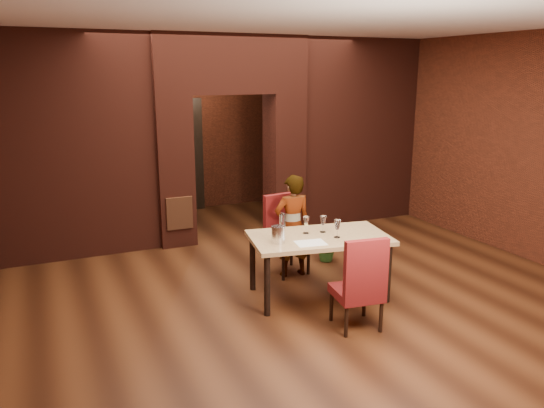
{
  "coord_description": "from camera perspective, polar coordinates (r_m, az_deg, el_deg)",
  "views": [
    {
      "loc": [
        -2.87,
        -5.96,
        2.64
      ],
      "look_at": [
        -0.18,
        0.0,
        1.0
      ],
      "focal_mm": 35.0,
      "sensor_mm": 36.0,
      "label": 1
    }
  ],
  "objects": [
    {
      "name": "wine_glass_c",
      "position": [
        6.22,
        7.04,
        -2.65
      ],
      "size": [
        0.09,
        0.09,
        0.21
      ],
      "primitive_type": null,
      "color": "white",
      "rests_on": "dining_table"
    },
    {
      "name": "wing_wall_right",
      "position": [
        9.58,
        9.04,
        7.64
      ],
      "size": [
        2.28,
        0.35,
        3.2
      ],
      "primitive_type": "cube",
      "color": "maroon",
      "rests_on": "ground"
    },
    {
      "name": "pillar_right",
      "position": [
        8.95,
        1.31,
        4.46
      ],
      "size": [
        0.55,
        0.55,
        2.3
      ],
      "primitive_type": "cube",
      "color": "maroon",
      "rests_on": "ground"
    },
    {
      "name": "floor",
      "position": [
        7.12,
        1.31,
        -7.72
      ],
      "size": [
        8.0,
        8.0,
        0.0
      ],
      "primitive_type": "plane",
      "color": "#462411",
      "rests_on": "ground"
    },
    {
      "name": "wall_right",
      "position": [
        8.78,
        22.57,
        6.18
      ],
      "size": [
        0.04,
        8.0,
        3.2
      ],
      "primitive_type": "cube",
      "color": "maroon",
      "rests_on": "ground"
    },
    {
      "name": "lintel",
      "position": [
        8.46,
        -4.64,
        14.75
      ],
      "size": [
        2.45,
        0.55,
        0.9
      ],
      "primitive_type": "cube",
      "color": "maroon",
      "rests_on": "ground"
    },
    {
      "name": "water_bottle",
      "position": [
        6.17,
        1.13,
        -2.29
      ],
      "size": [
        0.07,
        0.07,
        0.3
      ],
      "primitive_type": "cylinder",
      "color": "white",
      "rests_on": "dining_table"
    },
    {
      "name": "person_seated",
      "position": [
        6.94,
        2.2,
        -2.36
      ],
      "size": [
        0.51,
        0.35,
        1.36
      ],
      "primitive_type": "imported",
      "rotation": [
        0.0,
        0.0,
        3.09
      ],
      "color": "white",
      "rests_on": "ground"
    },
    {
      "name": "ceiling",
      "position": [
        6.64,
        1.47,
        18.88
      ],
      "size": [
        7.0,
        8.0,
        0.04
      ],
      "primitive_type": "cube",
      "color": "silver",
      "rests_on": "ground"
    },
    {
      "name": "wine_glass_a",
      "position": [
        6.34,
        3.69,
        -2.27
      ],
      "size": [
        0.08,
        0.08,
        0.21
      ],
      "primitive_type": null,
      "color": "white",
      "rests_on": "dining_table"
    },
    {
      "name": "wine_bucket",
      "position": [
        5.99,
        0.69,
        -3.29
      ],
      "size": [
        0.16,
        0.16,
        0.19
      ],
      "primitive_type": "cylinder",
      "color": "silver",
      "rests_on": "dining_table"
    },
    {
      "name": "wine_glass_b",
      "position": [
        6.4,
        5.51,
        -2.17
      ],
      "size": [
        0.08,
        0.08,
        0.2
      ],
      "primitive_type": null,
      "color": "white",
      "rests_on": "dining_table"
    },
    {
      "name": "rear_door_frame",
      "position": [
        10.29,
        -10.16,
        4.94
      ],
      "size": [
        1.02,
        0.04,
        2.22
      ],
      "primitive_type": "cube",
      "color": "black",
      "rests_on": "ground"
    },
    {
      "name": "chair_far",
      "position": [
        7.06,
        1.7,
        -3.38
      ],
      "size": [
        0.54,
        0.54,
        1.05
      ],
      "primitive_type": "cube",
      "rotation": [
        0.0,
        0.0,
        0.14
      ],
      "color": "maroon",
      "rests_on": "ground"
    },
    {
      "name": "chair_near",
      "position": [
        5.67,
        9.12,
        -8.18
      ],
      "size": [
        0.53,
        0.53,
        1.03
      ],
      "primitive_type": "cube",
      "rotation": [
        0.0,
        0.0,
        3.0
      ],
      "color": "maroon",
      "rests_on": "ground"
    },
    {
      "name": "tasting_sheet",
      "position": [
        6.01,
        4.17,
        -4.21
      ],
      "size": [
        0.37,
        0.3,
        0.0
      ],
      "primitive_type": "cube",
      "rotation": [
        0.0,
        0.0,
        -0.16
      ],
      "color": "white",
      "rests_on": "dining_table"
    },
    {
      "name": "rear_door",
      "position": [
        10.33,
        -10.22,
        4.97
      ],
      "size": [
        0.9,
        0.08,
        2.1
      ],
      "primitive_type": "cube",
      "color": "black",
      "rests_on": "ground"
    },
    {
      "name": "potted_plant",
      "position": [
        7.65,
        5.9,
        -4.57
      ],
      "size": [
        0.46,
        0.43,
        0.42
      ],
      "primitive_type": "imported",
      "rotation": [
        0.0,
        0.0,
        0.34
      ],
      "color": "#2F6E2A",
      "rests_on": "ground"
    },
    {
      "name": "wing_wall_left",
      "position": [
        8.04,
        -20.6,
        5.72
      ],
      "size": [
        2.28,
        0.35,
        3.2
      ],
      "primitive_type": "cube",
      "color": "maroon",
      "rests_on": "ground"
    },
    {
      "name": "wall_back",
      "position": [
        10.42,
        -8.28,
        8.17
      ],
      "size": [
        7.0,
        0.04,
        3.2
      ],
      "primitive_type": "cube",
      "color": "maroon",
      "rests_on": "ground"
    },
    {
      "name": "dining_table",
      "position": [
        6.42,
        5.02,
        -6.65
      ],
      "size": [
        1.75,
        1.17,
        0.76
      ],
      "primitive_type": "cube",
      "rotation": [
        0.0,
        0.0,
        -0.17
      ],
      "color": "tan",
      "rests_on": "ground"
    },
    {
      "name": "pillar_left",
      "position": [
        8.32,
        -10.6,
        3.49
      ],
      "size": [
        0.55,
        0.55,
        2.3
      ],
      "primitive_type": "cube",
      "color": "maroon",
      "rests_on": "ground"
    },
    {
      "name": "vent_panel",
      "position": [
        8.17,
        -9.91,
        -0.99
      ],
      "size": [
        0.4,
        0.03,
        0.5
      ],
      "primitive_type": "cube",
      "color": "#A95931",
      "rests_on": "ground"
    }
  ]
}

